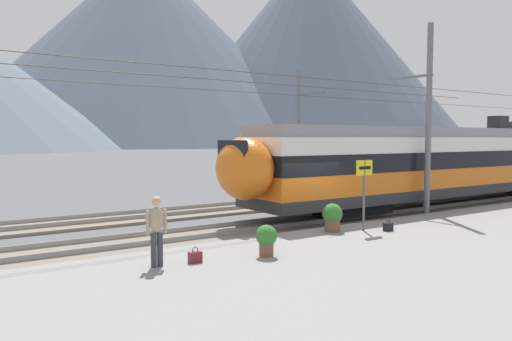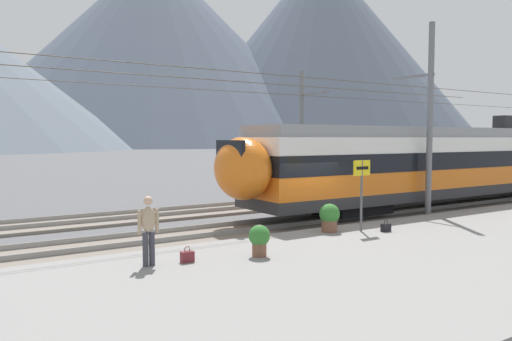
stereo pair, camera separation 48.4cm
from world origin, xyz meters
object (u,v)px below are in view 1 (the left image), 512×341
platform_sign (364,179)px  handbag_beside_passenger (195,257)px  passenger_walking (157,228)px  handbag_near_sign (388,227)px  train_far_track (473,155)px  train_near_platform (449,161)px  potted_plant_platform_edge (266,238)px  potted_plant_by_shelter (332,216)px  catenary_mast_far_side (300,130)px  catenary_mast_mid (426,118)px

platform_sign → handbag_beside_passenger: (-6.54, -0.65, -1.57)m
passenger_walking → handbag_near_sign: size_ratio=4.29×
train_far_track → platform_sign: size_ratio=11.06×
handbag_beside_passenger → train_near_platform: bearing=14.1°
platform_sign → potted_plant_platform_edge: platform_sign is taller
platform_sign → potted_plant_by_shelter: size_ratio=2.53×
train_far_track → catenary_mast_far_side: catenary_mast_far_side is taller
train_near_platform → catenary_mast_far_side: size_ratio=0.53×
catenary_mast_mid → handbag_near_sign: catenary_mast_mid is taller
platform_sign → handbag_near_sign: size_ratio=5.95×
catenary_mast_far_side → potted_plant_platform_edge: 15.56m
train_far_track → platform_sign: train_far_track is taller
potted_plant_by_shelter → handbag_near_sign: bearing=-31.0°
potted_plant_by_shelter → catenary_mast_far_side: bearing=56.3°
train_near_platform → potted_plant_platform_edge: bearing=-162.6°
platform_sign → potted_plant_platform_edge: 4.98m
catenary_mast_mid → potted_plant_platform_edge: 10.87m
catenary_mast_mid → potted_plant_platform_edge: size_ratio=58.28×
catenary_mast_mid → passenger_walking: bearing=-170.6°
train_far_track → potted_plant_by_shelter: train_far_track is taller
handbag_near_sign → potted_plant_platform_edge: (-5.36, -0.61, 0.35)m
potted_plant_platform_edge → catenary_mast_far_side: bearing=47.8°
handbag_beside_passenger → potted_plant_by_shelter: bearing=11.5°
potted_plant_platform_edge → potted_plant_by_shelter: 4.07m
passenger_walking → handbag_near_sign: (8.13, -0.00, -0.81)m
platform_sign → passenger_walking: size_ratio=1.39×
handbag_beside_passenger → potted_plant_platform_edge: potted_plant_platform_edge is taller
catenary_mast_mid → platform_sign: (-5.25, -1.63, -2.18)m
passenger_walking → potted_plant_platform_edge: size_ratio=2.05×
catenary_mast_far_side → catenary_mast_mid: bearing=-92.0°
train_far_track → platform_sign: (-19.16, -8.27, -0.21)m
catenary_mast_far_side → handbag_near_sign: (-4.90, -10.69, -3.37)m
train_near_platform → handbag_near_sign: size_ratio=64.73×
train_far_track → platform_sign: 20.87m
catenary_mast_far_side → passenger_walking: size_ratio=28.38×
catenary_mast_far_side → potted_plant_by_shelter: 12.08m
passenger_walking → potted_plant_by_shelter: 6.61m
catenary_mast_mid → train_near_platform: bearing=22.4°
handbag_beside_passenger → train_far_track: bearing=19.1°
handbag_near_sign → passenger_walking: bearing=180.0°
handbag_near_sign → potted_plant_platform_edge: bearing=-173.5°
handbag_beside_passenger → potted_plant_platform_edge: size_ratio=0.49×
handbag_near_sign → platform_sign: bearing=143.8°
train_far_track → handbag_beside_passenger: bearing=-160.9°
platform_sign → potted_plant_by_shelter: bearing=153.0°
potted_plant_platform_edge → catenary_mast_mid: bearing=15.3°
catenary_mast_mid → catenary_mast_far_side: (0.30, 8.59, -0.39)m
handbag_beside_passenger → catenary_mast_mid: bearing=10.9°
catenary_mast_far_side → platform_sign: 11.76m
catenary_mast_mid → potted_plant_platform_edge: (-9.96, -2.72, -3.41)m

